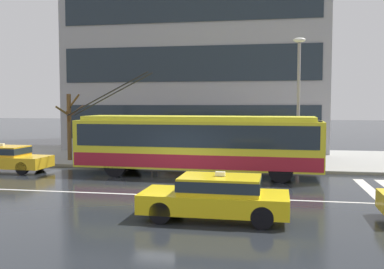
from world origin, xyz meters
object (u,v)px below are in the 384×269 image
(street_tree_bare, at_px, (70,124))
(taxi_oncoming_near, at_px, (217,195))
(pedestrian_approaching_curb, at_px, (127,131))
(taxi_queued_behind_bus, at_px, (4,157))
(street_lamp, at_px, (299,91))
(trolleybus, at_px, (198,143))
(pedestrian_walking_past, at_px, (212,134))
(bus_shelter, at_px, (186,128))
(pedestrian_at_shelter, at_px, (252,148))

(street_tree_bare, bearing_deg, taxi_oncoming_near, -48.17)
(pedestrian_approaching_curb, bearing_deg, taxi_oncoming_near, -60.72)
(taxi_queued_behind_bus, distance_m, street_tree_bare, 4.38)
(street_tree_bare, bearing_deg, taxi_queued_behind_bus, -115.08)
(street_lamp, bearing_deg, trolleybus, -153.86)
(pedestrian_walking_past, bearing_deg, trolleybus, -93.30)
(trolleybus, xyz_separation_m, taxi_oncoming_near, (1.83, -7.61, -0.84))
(trolleybus, height_order, pedestrian_approaching_curb, trolleybus)
(taxi_oncoming_near, distance_m, pedestrian_walking_past, 11.32)
(bus_shelter, bearing_deg, taxi_oncoming_near, -74.64)
(pedestrian_at_shelter, distance_m, street_tree_bare, 10.49)
(taxi_oncoming_near, bearing_deg, street_lamp, 74.00)
(pedestrian_approaching_curb, height_order, street_tree_bare, street_tree_bare)
(pedestrian_approaching_curb, bearing_deg, street_tree_bare, -160.42)
(bus_shelter, relative_size, street_lamp, 0.58)
(taxi_oncoming_near, xyz_separation_m, pedestrian_at_shelter, (0.57, 9.84, 0.40))
(trolleybus, distance_m, pedestrian_walking_past, 3.56)
(taxi_queued_behind_bus, xyz_separation_m, bus_shelter, (8.46, 4.00, 1.34))
(taxi_queued_behind_bus, xyz_separation_m, street_lamp, (14.38, 2.67, 3.27))
(pedestrian_approaching_curb, height_order, street_lamp, street_lamp)
(taxi_oncoming_near, xyz_separation_m, pedestrian_approaching_curb, (-6.75, 12.04, 1.10))
(taxi_queued_behind_bus, height_order, street_tree_bare, street_tree_bare)
(taxi_queued_behind_bus, bearing_deg, pedestrian_at_shelter, 12.16)
(bus_shelter, bearing_deg, taxi_queued_behind_bus, -154.66)
(bus_shelter, bearing_deg, street_lamp, -12.67)
(pedestrian_at_shelter, relative_size, street_lamp, 0.25)
(bus_shelter, height_order, pedestrian_walking_past, bus_shelter)
(pedestrian_at_shelter, bearing_deg, taxi_oncoming_near, -93.32)
(taxi_queued_behind_bus, bearing_deg, taxi_oncoming_near, -32.07)
(trolleybus, bearing_deg, pedestrian_at_shelter, 42.88)
(trolleybus, bearing_deg, taxi_queued_behind_bus, -177.76)
(taxi_queued_behind_bus, xyz_separation_m, pedestrian_at_shelter, (12.11, 2.61, 0.40))
(pedestrian_walking_past, xyz_separation_m, street_tree_bare, (-8.17, -0.21, 0.51))
(taxi_oncoming_near, xyz_separation_m, bus_shelter, (-3.09, 11.24, 1.34))
(taxi_queued_behind_bus, height_order, street_lamp, street_lamp)
(trolleybus, bearing_deg, pedestrian_approaching_curb, 138.02)
(taxi_oncoming_near, relative_size, pedestrian_at_shelter, 2.63)
(taxi_oncoming_near, bearing_deg, taxi_queued_behind_bus, 147.93)
(taxi_queued_behind_bus, relative_size, pedestrian_approaching_curb, 2.23)
(pedestrian_at_shelter, relative_size, pedestrian_approaching_curb, 0.80)
(trolleybus, distance_m, taxi_oncoming_near, 7.87)
(taxi_queued_behind_bus, xyz_separation_m, taxi_oncoming_near, (11.54, -7.23, -0.00))
(trolleybus, relative_size, street_lamp, 1.87)
(taxi_queued_behind_bus, xyz_separation_m, street_tree_bare, (1.74, 3.72, 1.52))
(trolleybus, distance_m, pedestrian_at_shelter, 3.31)
(bus_shelter, bearing_deg, street_tree_bare, -177.57)
(pedestrian_at_shelter, bearing_deg, pedestrian_approaching_curb, 163.31)
(taxi_oncoming_near, height_order, bus_shelter, bus_shelter)
(pedestrian_approaching_curb, relative_size, pedestrian_walking_past, 1.06)
(pedestrian_approaching_curb, distance_m, street_lamp, 10.06)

